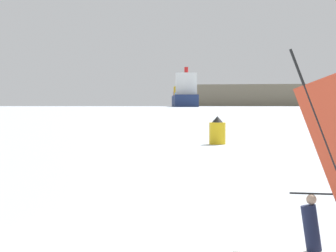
# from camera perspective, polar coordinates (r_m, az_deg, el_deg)

# --- Properties ---
(windsurfer) EXTENTS (4.32, 1.07, 4.55)m
(windsurfer) POSITION_cam_1_polar(r_m,az_deg,el_deg) (15.21, 13.26, -5.87)
(windsurfer) COLOR white
(windsurfer) RESTS_ON ground_plane
(cargo_ship) EXTENTS (81.23, 152.63, 42.09)m
(cargo_ship) POSITION_cam_1_polar(r_m,az_deg,el_deg) (808.94, 1.29, 2.27)
(cargo_ship) COLOR navy
(cargo_ship) RESTS_ON ground_plane
(distant_headland) EXTENTS (1309.87, 699.33, 30.57)m
(distant_headland) POSITION_cam_1_polar(r_m,az_deg,el_deg) (1234.80, 9.25, 2.32)
(distant_headland) COLOR #756B56
(distant_headland) RESTS_ON ground_plane
(channel_buoy) EXTENTS (1.29, 1.29, 2.23)m
(channel_buoy) POSITION_cam_1_polar(r_m,az_deg,el_deg) (56.38, 3.97, -0.45)
(channel_buoy) COLOR yellow
(channel_buoy) RESTS_ON ground_plane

